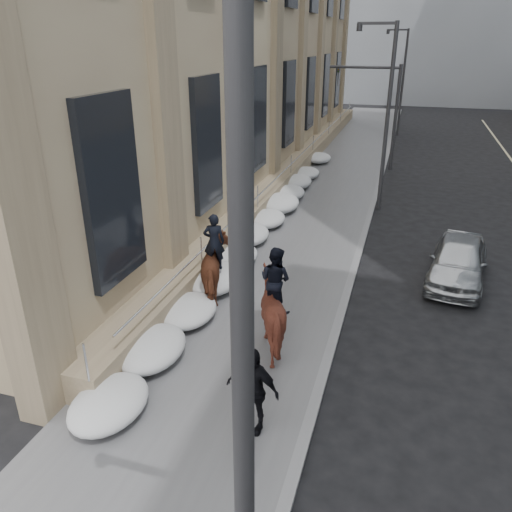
{
  "coord_description": "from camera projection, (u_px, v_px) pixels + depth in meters",
  "views": [
    {
      "loc": [
        3.91,
        -8.98,
        7.37
      ],
      "look_at": [
        0.15,
        3.37,
        1.7
      ],
      "focal_mm": 35.0,
      "sensor_mm": 36.0,
      "label": 1
    }
  ],
  "objects": [
    {
      "name": "limestone_building",
      "position": [
        250.0,
        7.0,
        27.18
      ],
      "size": [
        6.1,
        44.0,
        18.0
      ],
      "color": "#957C61",
      "rests_on": "ground"
    },
    {
      "name": "pedestrian",
      "position": [
        252.0,
        390.0,
        9.73
      ],
      "size": [
        1.15,
        0.58,
        1.88
      ],
      "primitive_type": "imported",
      "rotation": [
        0.0,
        0.0,
        -0.11
      ],
      "color": "black",
      "rests_on": "sidewalk"
    },
    {
      "name": "car_silver",
      "position": [
        458.0,
        261.0,
        16.18
      ],
      "size": [
        2.29,
        4.44,
        1.45
      ],
      "primitive_type": "imported",
      "rotation": [
        0.0,
        0.0,
        -0.14
      ],
      "color": "#A1A5A8",
      "rests_on": "ground"
    },
    {
      "name": "bg_building_far",
      "position": [
        353.0,
        18.0,
        72.51
      ],
      "size": [
        24.0,
        12.0,
        20.0
      ],
      "primitive_type": "cube",
      "color": "gray",
      "rests_on": "ground"
    },
    {
      "name": "traffic_signal",
      "position": [
        381.0,
        101.0,
        28.98
      ],
      "size": [
        4.1,
        0.22,
        6.0
      ],
      "color": "#2D2D30",
      "rests_on": "ground"
    },
    {
      "name": "mounted_horse_left",
      "position": [
        218.0,
        267.0,
        14.8
      ],
      "size": [
        1.71,
        2.37,
        2.58
      ],
      "rotation": [
        0.0,
        0.0,
        3.52
      ],
      "color": "#522918",
      "rests_on": "sidewalk"
    },
    {
      "name": "curb",
      "position": [
        363.0,
        237.0,
        19.91
      ],
      "size": [
        0.24,
        80.0,
        0.12
      ],
      "primitive_type": "cube",
      "color": "slate",
      "rests_on": "ground"
    },
    {
      "name": "streetlight_far",
      "position": [
        401.0,
        76.0,
        39.08
      ],
      "size": [
        1.71,
        0.24,
        8.0
      ],
      "color": "#2D2D30",
      "rests_on": "ground"
    },
    {
      "name": "ground",
      "position": [
        209.0,
        375.0,
        11.87
      ],
      "size": [
        140.0,
        140.0,
        0.0
      ],
      "primitive_type": "plane",
      "color": "black",
      "rests_on": "ground"
    },
    {
      "name": "sidewalk",
      "position": [
        299.0,
        230.0,
        20.61
      ],
      "size": [
        5.0,
        80.0,
        0.12
      ],
      "primitive_type": "cube",
      "color": "#545456",
      "rests_on": "ground"
    },
    {
      "name": "snow_bank",
      "position": [
        253.0,
        233.0,
        19.16
      ],
      "size": [
        1.7,
        18.1,
        0.76
      ],
      "color": "#B8BABE",
      "rests_on": "sidewalk"
    },
    {
      "name": "streetlight_mid",
      "position": [
        385.0,
        108.0,
        21.56
      ],
      "size": [
        1.71,
        0.24,
        8.0
      ],
      "color": "#2D2D30",
      "rests_on": "ground"
    },
    {
      "name": "mounted_horse_right",
      "position": [
        272.0,
        307.0,
        12.42
      ],
      "size": [
        2.07,
        2.19,
        2.64
      ],
      "rotation": [
        0.0,
        0.0,
        2.8
      ],
      "color": "#3D1911",
      "rests_on": "sidewalk"
    },
    {
      "name": "streetlight_near",
      "position": [
        225.0,
        412.0,
        4.04
      ],
      "size": [
        1.71,
        0.24,
        8.0
      ],
      "color": "#2D2D30",
      "rests_on": "ground"
    }
  ]
}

